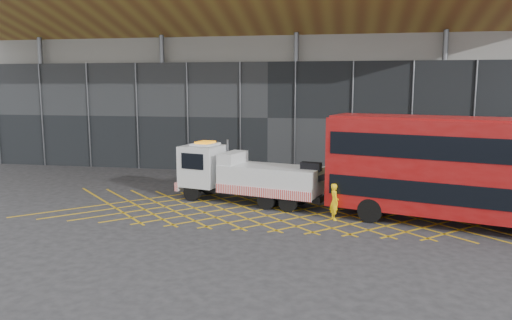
# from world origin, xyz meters

# --- Properties ---
(ground_plane) EXTENTS (120.00, 120.00, 0.00)m
(ground_plane) POSITION_xyz_m (0.00, 0.00, 0.00)
(ground_plane) COLOR #262628
(road_markings) EXTENTS (26.36, 7.16, 0.01)m
(road_markings) POSITION_xyz_m (4.80, 0.00, 0.01)
(road_markings) COLOR gold
(road_markings) RESTS_ON ground_plane
(construction_building) EXTENTS (55.00, 23.97, 18.00)m
(construction_building) POSITION_xyz_m (1.92, 18.40, 8.98)
(construction_building) COLOR gray
(construction_building) RESTS_ON ground_plane
(recovery_truck) EXTENTS (9.43, 4.21, 3.29)m
(recovery_truck) POSITION_xyz_m (2.27, 1.76, 1.52)
(recovery_truck) COLOR black
(recovery_truck) RESTS_ON ground_plane
(bus_towed) EXTENTS (12.38, 6.18, 4.93)m
(bus_towed) POSITION_xyz_m (12.93, -1.01, 2.74)
(bus_towed) COLOR maroon
(bus_towed) RESTS_ON ground_plane
(worker) EXTENTS (0.61, 0.74, 1.75)m
(worker) POSITION_xyz_m (7.25, -0.94, 0.88)
(worker) COLOR yellow
(worker) RESTS_ON ground_plane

